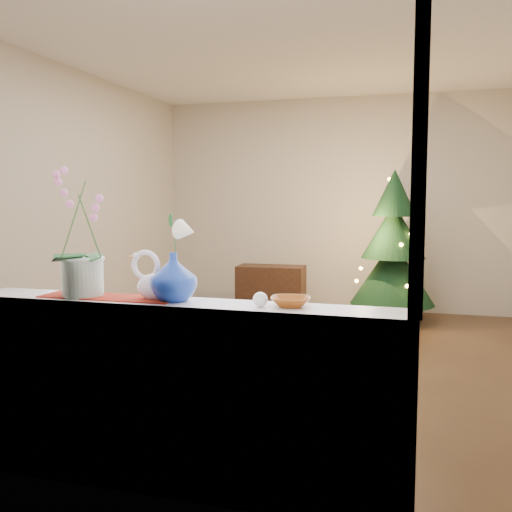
{
  "coord_description": "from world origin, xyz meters",
  "views": [
    {
      "loc": [
        1.1,
        -4.84,
        1.4
      ],
      "look_at": [
        0.09,
        -1.4,
        1.05
      ],
      "focal_mm": 40.0,
      "sensor_mm": 36.0,
      "label": 1
    }
  ],
  "objects_px": {
    "paperweight": "(260,299)",
    "side_table": "(271,290)",
    "blue_vase": "(173,273)",
    "xmas_tree": "(393,246)",
    "orchid_pot": "(81,232)",
    "amber_dish": "(291,302)",
    "swan": "(156,277)"
  },
  "relations": [
    {
      "from": "blue_vase",
      "to": "amber_dish",
      "type": "height_order",
      "value": "blue_vase"
    },
    {
      "from": "xmas_tree",
      "to": "orchid_pot",
      "type": "bearing_deg",
      "value": -107.15
    },
    {
      "from": "side_table",
      "to": "orchid_pot",
      "type": "bearing_deg",
      "value": -90.45
    },
    {
      "from": "orchid_pot",
      "to": "side_table",
      "type": "xyz_separation_m",
      "value": [
        -0.13,
        4.2,
        -0.94
      ]
    },
    {
      "from": "paperweight",
      "to": "amber_dish",
      "type": "xyz_separation_m",
      "value": [
        0.13,
        0.04,
        -0.01
      ]
    },
    {
      "from": "paperweight",
      "to": "amber_dish",
      "type": "distance_m",
      "value": 0.14
    },
    {
      "from": "orchid_pot",
      "to": "blue_vase",
      "type": "distance_m",
      "value": 0.53
    },
    {
      "from": "blue_vase",
      "to": "amber_dish",
      "type": "distance_m",
      "value": 0.58
    },
    {
      "from": "orchid_pot",
      "to": "amber_dish",
      "type": "height_order",
      "value": "orchid_pot"
    },
    {
      "from": "swan",
      "to": "paperweight",
      "type": "bearing_deg",
      "value": 10.19
    },
    {
      "from": "swan",
      "to": "amber_dish",
      "type": "relative_size",
      "value": 1.74
    },
    {
      "from": "amber_dish",
      "to": "side_table",
      "type": "height_order",
      "value": "amber_dish"
    },
    {
      "from": "blue_vase",
      "to": "side_table",
      "type": "bearing_deg",
      "value": 98.47
    },
    {
      "from": "orchid_pot",
      "to": "xmas_tree",
      "type": "height_order",
      "value": "xmas_tree"
    },
    {
      "from": "blue_vase",
      "to": "xmas_tree",
      "type": "xyz_separation_m",
      "value": [
        0.82,
        4.23,
        -0.18
      ]
    },
    {
      "from": "xmas_tree",
      "to": "paperweight",
      "type": "bearing_deg",
      "value": -95.09
    },
    {
      "from": "orchid_pot",
      "to": "side_table",
      "type": "bearing_deg",
      "value": 91.81
    },
    {
      "from": "orchid_pot",
      "to": "amber_dish",
      "type": "bearing_deg",
      "value": 1.28
    },
    {
      "from": "paperweight",
      "to": "side_table",
      "type": "distance_m",
      "value": 4.4
    },
    {
      "from": "orchid_pot",
      "to": "side_table",
      "type": "distance_m",
      "value": 4.31
    },
    {
      "from": "paperweight",
      "to": "amber_dish",
      "type": "relative_size",
      "value": 0.44
    },
    {
      "from": "blue_vase",
      "to": "orchid_pot",
      "type": "bearing_deg",
      "value": -179.44
    },
    {
      "from": "swan",
      "to": "xmas_tree",
      "type": "xyz_separation_m",
      "value": [
        0.91,
        4.23,
        -0.16
      ]
    },
    {
      "from": "blue_vase",
      "to": "xmas_tree",
      "type": "relative_size",
      "value": 0.15
    },
    {
      "from": "amber_dish",
      "to": "xmas_tree",
      "type": "relative_size",
      "value": 0.09
    },
    {
      "from": "paperweight",
      "to": "xmas_tree",
      "type": "xyz_separation_m",
      "value": [
        0.38,
        4.26,
        -0.08
      ]
    },
    {
      "from": "orchid_pot",
      "to": "swan",
      "type": "relative_size",
      "value": 2.41
    },
    {
      "from": "orchid_pot",
      "to": "xmas_tree",
      "type": "relative_size",
      "value": 0.37
    },
    {
      "from": "orchid_pot",
      "to": "amber_dish",
      "type": "distance_m",
      "value": 1.1
    },
    {
      "from": "swan",
      "to": "xmas_tree",
      "type": "relative_size",
      "value": 0.15
    },
    {
      "from": "side_table",
      "to": "paperweight",
      "type": "bearing_deg",
      "value": -78.15
    },
    {
      "from": "swan",
      "to": "amber_dish",
      "type": "distance_m",
      "value": 0.67
    }
  ]
}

